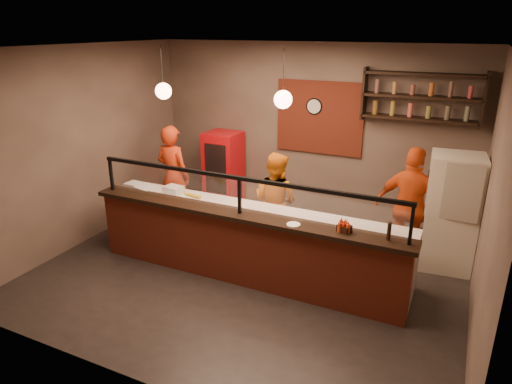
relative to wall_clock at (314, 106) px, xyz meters
The scene contains 29 objects.
floor 3.24m from the wall_clock, 92.33° to the right, with size 6.00×6.00×0.00m, color black.
ceiling 2.70m from the wall_clock, 92.33° to the right, with size 6.00×6.00×0.00m, color #332C28.
wall_back 0.51m from the wall_clock, 158.20° to the left, with size 6.00×6.00×0.00m, color #746255.
wall_left 3.99m from the wall_clock, 141.57° to the right, with size 5.00×5.00×0.00m, color #746255.
wall_right 3.84m from the wall_clock, 40.31° to the right, with size 5.00×5.00×0.00m, color #746255.
wall_front 4.99m from the wall_clock, 91.16° to the right, with size 6.00×6.00×0.00m, color #746255.
brick_patch 0.22m from the wall_clock, ahead, with size 1.60×0.04×1.30m, color #973621.
service_counter 3.19m from the wall_clock, 92.08° to the right, with size 4.60×0.25×1.00m, color #973621.
counter_ledge 2.96m from the wall_clock, 92.08° to the right, with size 4.70×0.37×0.06m, color black.
worktop_cabinet 2.81m from the wall_clock, 92.53° to the right, with size 4.60×0.75×0.85m, color gray.
worktop 2.57m from the wall_clock, 92.53° to the right, with size 4.60×0.75×0.05m, color silver.
sneeze_guard 2.86m from the wall_clock, 92.08° to the right, with size 4.50×0.05×0.52m.
wall_shelving 1.83m from the wall_clock, ahead, with size 1.84×0.28×0.85m.
wall_clock is the anchor object (origin of this frame).
pendant_left 2.81m from the wall_clock, 125.30° to the right, with size 0.24×0.24×0.77m.
pendant_right 2.32m from the wall_clock, 82.44° to the right, with size 0.24×0.24×0.77m.
cook_left 2.83m from the wall_clock, 146.97° to the right, with size 0.67×0.44×1.83m, color red.
cook_mid 2.00m from the wall_clock, 93.45° to the right, with size 0.78×0.61×1.61m, color orange.
cook_right 2.57m from the wall_clock, 31.25° to the right, with size 1.07×0.45×1.83m, color #D14813.
fridge 2.97m from the wall_clock, 22.32° to the right, with size 0.73×0.68×1.75m, color beige.
red_cooler 2.20m from the wall_clock, 169.79° to the right, with size 0.65×0.60×1.52m, color red.
pizza_dough 2.63m from the wall_clock, 101.92° to the right, with size 0.50×0.50×0.01m, color beige.
prep_tub_a 3.43m from the wall_clock, 133.85° to the right, with size 0.29×0.23×0.15m, color silver.
prep_tub_b 2.93m from the wall_clock, 126.02° to the right, with size 0.28×0.22×0.14m, color silver.
prep_tub_c 3.30m from the wall_clock, 128.18° to the right, with size 0.32×0.26×0.16m, color white.
rolling_pin 2.75m from the wall_clock, 120.11° to the right, with size 0.05×0.05×0.31m, color gold.
condiment_caddy 3.21m from the wall_clock, 63.87° to the right, with size 0.16×0.12×0.09m, color black.
pepper_mill 3.44m from the wall_clock, 55.55° to the right, with size 0.05×0.05×0.22m, color black.
small_plate 3.08m from the wall_clock, 76.00° to the right, with size 0.18×0.18×0.01m, color white.
Camera 1 is at (2.64, -5.38, 3.46)m, focal length 32.00 mm.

